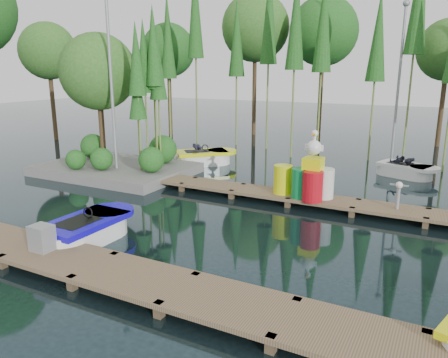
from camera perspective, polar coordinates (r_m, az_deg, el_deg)
The scene contains 14 objects.
ground_plane at distance 13.28m, azimuth -2.92°, elevation -4.83°, with size 90.00×90.00×0.00m, color #1A2C31.
near_dock at distance 9.89m, azimuth -16.60°, elevation -10.92°, with size 18.00×1.50×0.50m.
far_dock at distance 14.93m, azimuth 5.29°, elevation -1.78°, with size 15.00×1.20×0.50m.
island at distance 19.01m, azimuth -14.60°, elevation 10.34°, with size 6.20×4.20×6.75m.
tree_screen at distance 23.06m, azimuth 6.47°, elevation 18.61°, with size 34.42×18.53×10.31m.
lamp_island at distance 17.86m, azimuth -14.60°, elevation 13.57°, with size 0.30×0.30×7.25m.
lamp_rear at distance 21.91m, azimuth 21.99°, elevation 13.07°, with size 0.30×0.30×7.25m.
boat_blue at distance 11.87m, azimuth -17.52°, elevation -6.45°, with size 1.34×2.89×0.97m.
boat_yellow_far at distance 20.29m, azimuth -2.79°, elevation 2.82°, with size 3.10×3.03×1.50m.
boat_white_far at distance 19.41m, azimuth 22.59°, elevation 1.06°, with size 2.77×1.91×1.20m.
utility_cabinet at distance 10.83m, azimuth -22.69°, elevation -7.12°, with size 0.49×0.41×0.60m, color gray.
yellow_barrel at distance 14.56m, azimuth 7.72°, elevation -0.05°, with size 0.63×0.63×0.95m, color #E1E80C.
drum_cluster at distance 14.06m, azimuth 11.52°, elevation -0.01°, with size 1.27×1.17×2.20m.
seagull_post at distance 13.78m, azimuth 21.85°, elevation -1.42°, with size 0.52×0.28×0.83m.
Camera 1 is at (6.44, -10.77, 4.35)m, focal length 35.00 mm.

